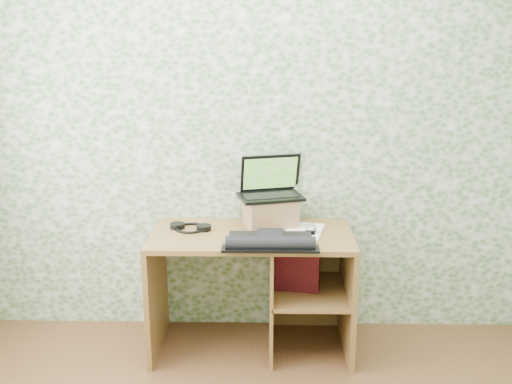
{
  "coord_description": "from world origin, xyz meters",
  "views": [
    {
      "loc": [
        0.09,
        -1.77,
        1.86
      ],
      "look_at": [
        0.03,
        1.39,
        1.02
      ],
      "focal_mm": 40.0,
      "sensor_mm": 36.0,
      "label": 1
    }
  ],
  "objects_px": {
    "riser": "(270,212)",
    "notepad": "(304,231)",
    "laptop": "(270,187)",
    "desk": "(264,273)",
    "keyboard": "(270,241)"
  },
  "relations": [
    {
      "from": "keyboard",
      "to": "desk",
      "type": "bearing_deg",
      "value": 98.17
    },
    {
      "from": "riser",
      "to": "notepad",
      "type": "xyz_separation_m",
      "value": [
        0.2,
        -0.12,
        -0.08
      ]
    },
    {
      "from": "desk",
      "to": "keyboard",
      "type": "height_order",
      "value": "keyboard"
    },
    {
      "from": "keyboard",
      "to": "notepad",
      "type": "distance_m",
      "value": 0.3
    },
    {
      "from": "notepad",
      "to": "riser",
      "type": "bearing_deg",
      "value": 162.14
    },
    {
      "from": "keyboard",
      "to": "riser",
      "type": "bearing_deg",
      "value": 89.77
    },
    {
      "from": "desk",
      "to": "riser",
      "type": "height_order",
      "value": "riser"
    },
    {
      "from": "laptop",
      "to": "notepad",
      "type": "xyz_separation_m",
      "value": [
        0.2,
        -0.16,
        -0.23
      ]
    },
    {
      "from": "desk",
      "to": "laptop",
      "type": "height_order",
      "value": "laptop"
    },
    {
      "from": "riser",
      "to": "keyboard",
      "type": "relative_size",
      "value": 0.55
    },
    {
      "from": "desk",
      "to": "laptop",
      "type": "distance_m",
      "value": 0.53
    },
    {
      "from": "desk",
      "to": "keyboard",
      "type": "xyz_separation_m",
      "value": [
        0.03,
        -0.23,
        0.29
      ]
    },
    {
      "from": "notepad",
      "to": "keyboard",
      "type": "bearing_deg",
      "value": -118.57
    },
    {
      "from": "desk",
      "to": "riser",
      "type": "distance_m",
      "value": 0.38
    },
    {
      "from": "keyboard",
      "to": "notepad",
      "type": "relative_size",
      "value": 1.77
    }
  ]
}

